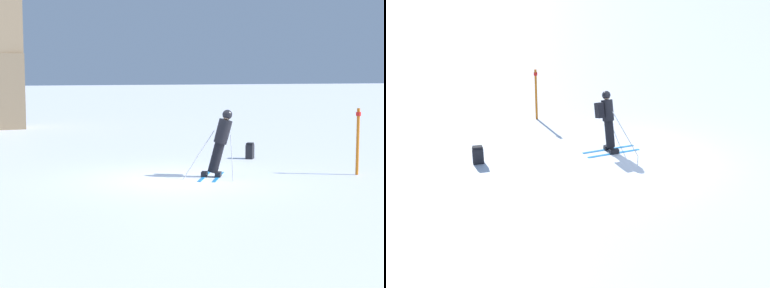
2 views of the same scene
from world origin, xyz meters
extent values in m
plane|color=white|center=(0.00, 0.00, 0.00)|extent=(300.00, 300.00, 0.00)
cube|color=#1E7AC6|center=(0.79, 0.10, 0.01)|extent=(1.02, 1.41, 0.01)
cube|color=#1E7AC6|center=(1.09, -0.10, 0.01)|extent=(1.02, 1.41, 0.01)
cube|color=black|center=(0.79, 0.10, 0.07)|extent=(0.27, 0.31, 0.12)
cube|color=black|center=(1.09, -0.10, 0.07)|extent=(0.27, 0.31, 0.12)
cylinder|color=black|center=(1.04, -0.07, 0.50)|extent=(0.51, 0.47, 0.82)
cylinder|color=black|center=(1.18, -0.17, 1.18)|extent=(0.59, 0.55, 0.67)
sphere|color=tan|center=(1.27, -0.23, 1.58)|extent=(0.34, 0.33, 0.27)
sphere|color=black|center=(1.27, -0.23, 1.60)|extent=(0.40, 0.38, 0.31)
cube|color=black|center=(1.34, 0.04, 1.21)|extent=(0.41, 0.36, 0.50)
cylinder|color=#B7B7BC|center=(0.54, -0.09, 0.60)|extent=(0.89, 0.03, 1.22)
cylinder|color=#B7B7BC|center=(1.23, -0.57, 0.55)|extent=(0.21, 0.51, 1.10)
cube|color=black|center=(3.63, 2.74, 0.22)|extent=(0.37, 0.37, 0.44)
cube|color=black|center=(3.63, 2.74, 0.47)|extent=(0.33, 0.33, 0.06)
cylinder|color=orange|center=(4.58, -1.26, 0.87)|extent=(0.08, 0.08, 1.75)
cylinder|color=red|center=(4.58, -1.26, 1.60)|extent=(0.13, 0.13, 0.10)
camera|label=1|loc=(-6.25, -14.60, 2.60)|focal=60.00mm
camera|label=2|loc=(-6.02, 12.79, 5.83)|focal=50.00mm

